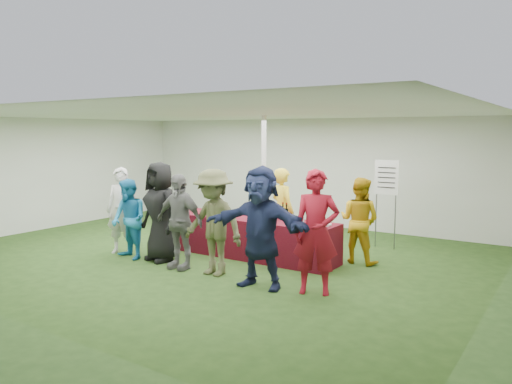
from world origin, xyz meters
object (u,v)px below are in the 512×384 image
Objects in this scene: staff_pourer at (283,211)px; customer_2 at (160,212)px; staff_back at (359,220)px; customer_1 at (129,219)px; customer_4 at (213,222)px; customer_6 at (316,232)px; serving_table at (247,237)px; customer_3 at (179,221)px; dump_bucket at (319,223)px; customer_0 at (122,211)px; wine_list_sign at (386,184)px; customer_5 at (260,227)px.

customer_2 is at bearing 71.70° from staff_pourer.
staff_pourer reaches higher than staff_back.
customer_1 is at bearing -143.70° from customer_2.
customer_6 reaches higher than customer_4.
serving_table is 1.52m from customer_3.
customer_1 reaches higher than serving_table.
serving_table is at bearing 126.68° from customer_6.
dump_bucket is 3.91m from customer_0.
customer_6 reaches higher than wine_list_sign.
wine_list_sign reaches higher than customer_1.
staff_pourer is 1.12× the size of customer_1.
customer_4 is at bearing 0.38° from customer_3.
staff_pourer is at bearing 107.41° from customer_5.
wine_list_sign is (1.97, 2.12, 0.94)m from serving_table.
customer_1 is 0.64m from customer_2.
customer_0 is 0.95× the size of customer_4.
wine_list_sign reaches higher than customer_3.
dump_bucket is at bearing 27.48° from customer_3.
dump_bucket is 0.12× the size of customer_2.
staff_back is at bearing -90.20° from wine_list_sign.
customer_3 is 1.75m from customer_5.
staff_back is (0.35, 0.93, -0.06)m from dump_bucket.
staff_pourer is 2.46m from customer_6.
customer_4 reaches higher than customer_1.
serving_table is 2.00× the size of wine_list_sign.
staff_pourer is at bearing 62.76° from customer_3.
staff_pourer is 0.90× the size of customer_5.
customer_2 reaches higher than customer_3.
dump_bucket is 0.12× the size of customer_5.
customer_2 is (-3.12, -3.27, -0.40)m from wine_list_sign.
serving_table is 16.11× the size of dump_bucket.
customer_2 is 1.41m from customer_4.
customer_3 is at bearing -109.85° from serving_table.
customer_5 reaches higher than staff_pourer.
customer_6 reaches higher than serving_table.
customer_0 is 2.44m from customer_4.
staff_back is at bearing 71.86° from customer_6.
customer_2 is (1.04, -0.01, 0.07)m from customer_0.
customer_2 is at bearing -134.87° from serving_table.
staff_pourer is 2.91m from customer_1.
dump_bucket is at bearing -98.58° from wine_list_sign.
customer_0 is 0.90× the size of customer_5.
customer_6 is (2.59, 0.08, 0.09)m from customer_3.
serving_table is at bearing -132.93° from wine_list_sign.
staff_pourer is (-1.52, -1.57, -0.48)m from wine_list_sign.
staff_pourer is at bearing 54.75° from customer_1.
wine_list_sign is at bearing -109.23° from staff_pourer.
wine_list_sign is 2.23m from staff_pourer.
customer_4 is 1.02m from customer_5.
customer_5 is (2.40, -0.33, 0.02)m from customer_2.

